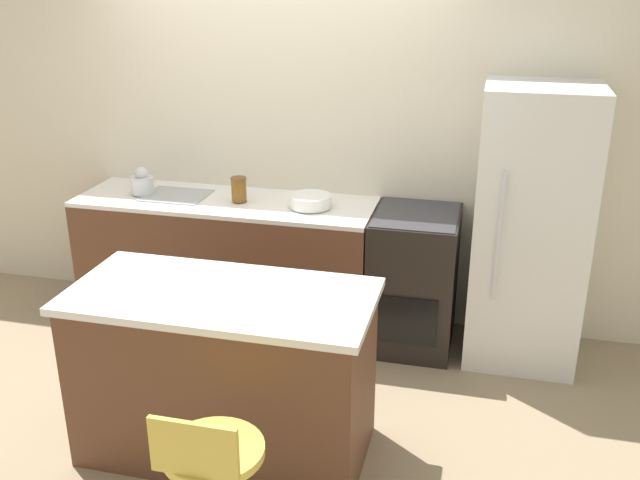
{
  "coord_description": "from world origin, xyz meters",
  "views": [
    {
      "loc": [
        1.46,
        -4.06,
        2.47
      ],
      "look_at": [
        0.54,
        -0.36,
        0.98
      ],
      "focal_mm": 40.0,
      "sensor_mm": 36.0,
      "label": 1
    }
  ],
  "objects_px": {
    "oven_range": "(413,280)",
    "refrigerator": "(530,228)",
    "kettle": "(142,183)",
    "mixing_bowl": "(310,201)"
  },
  "relations": [
    {
      "from": "oven_range",
      "to": "refrigerator",
      "type": "distance_m",
      "value": 0.84
    },
    {
      "from": "oven_range",
      "to": "refrigerator",
      "type": "bearing_deg",
      "value": 0.66
    },
    {
      "from": "kettle",
      "to": "mixing_bowl",
      "type": "distance_m",
      "value": 1.23
    },
    {
      "from": "oven_range",
      "to": "kettle",
      "type": "bearing_deg",
      "value": -179.44
    },
    {
      "from": "kettle",
      "to": "oven_range",
      "type": "bearing_deg",
      "value": 0.56
    },
    {
      "from": "oven_range",
      "to": "kettle",
      "type": "distance_m",
      "value": 2.02
    },
    {
      "from": "kettle",
      "to": "refrigerator",
      "type": "bearing_deg",
      "value": 0.59
    },
    {
      "from": "oven_range",
      "to": "mixing_bowl",
      "type": "relative_size",
      "value": 3.31
    },
    {
      "from": "oven_range",
      "to": "kettle",
      "type": "xyz_separation_m",
      "value": [
        -1.94,
        -0.02,
        0.55
      ]
    },
    {
      "from": "refrigerator",
      "to": "mixing_bowl",
      "type": "bearing_deg",
      "value": -178.91
    }
  ]
}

